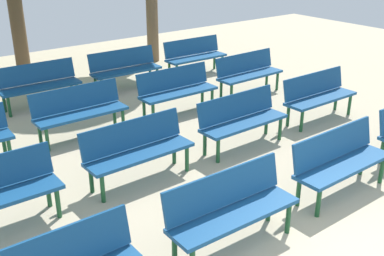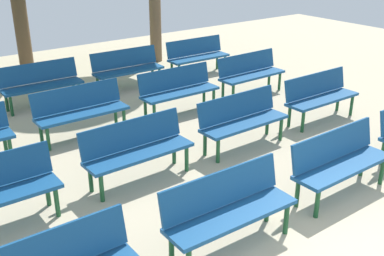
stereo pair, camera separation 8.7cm
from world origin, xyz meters
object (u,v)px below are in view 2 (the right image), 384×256
object	(u,v)px
bench_r3_c1	(41,82)
bench_r0_c1	(228,206)
bench_r2_c1	(80,108)
bench_r2_c2	(178,88)
bench_r0_c2	(339,159)
bench_r1_c1	(137,147)
bench_r3_c2	(127,67)
bench_r3_c3	(197,54)
bench_r1_c2	(242,118)
bench_r1_c3	(320,94)
bench_r2_c3	(250,71)

from	to	relation	value
bench_r3_c1	bench_r0_c1	bearing A→B (deg)	-88.82
bench_r2_c1	bench_r2_c2	xyz separation A→B (m)	(1.99, -0.07, 0.00)
bench_r0_c2	bench_r1_c1	xyz separation A→B (m)	(-1.98, 1.94, 0.00)
bench_r1_c1	bench_r3_c2	world-z (taller)	same
bench_r3_c3	bench_r1_c2	bearing A→B (deg)	-116.36
bench_r1_c1	bench_r3_c3	xyz separation A→B (m)	(3.92, 3.78, 0.00)
bench_r3_c1	bench_r1_c1	bearing A→B (deg)	-89.21
bench_r0_c1	bench_r0_c2	xyz separation A→B (m)	(1.95, -0.00, 0.00)
bench_r1_c3	bench_r3_c2	world-z (taller)	same
bench_r0_c2	bench_r2_c2	xyz separation A→B (m)	(0.02, 3.80, 0.00)
bench_r1_c3	bench_r3_c2	distance (m)	4.29
bench_r1_c2	bench_r2_c1	world-z (taller)	same
bench_r3_c1	bench_r2_c1	bearing A→B (deg)	-88.96
bench_r2_c2	bench_r3_c3	bearing A→B (deg)	45.50
bench_r1_c3	bench_r3_c1	world-z (taller)	same
bench_r2_c1	bench_r3_c2	size ratio (longest dim) A/B	0.99
bench_r0_c1	bench_r1_c3	bearing A→B (deg)	27.30
bench_r3_c1	bench_r1_c3	bearing A→B (deg)	-43.66
bench_r2_c3	bench_r3_c2	bearing A→B (deg)	134.50
bench_r3_c3	bench_r1_c3	bearing A→B (deg)	-89.15
bench_r1_c3	bench_r2_c2	world-z (taller)	same
bench_r3_c2	bench_r3_c3	bearing A→B (deg)	0.68
bench_r3_c1	bench_r3_c3	world-z (taller)	same
bench_r2_c3	bench_r3_c3	size ratio (longest dim) A/B	1.00
bench_r1_c2	bench_r2_c3	distance (m)	2.76
bench_r2_c1	bench_r1_c2	bearing A→B (deg)	-45.65
bench_r0_c1	bench_r3_c1	size ratio (longest dim) A/B	1.00
bench_r0_c2	bench_r2_c2	distance (m)	3.80
bench_r1_c1	bench_r1_c3	bearing A→B (deg)	-1.50
bench_r0_c2	bench_r1_c3	bearing A→B (deg)	44.27
bench_r0_c1	bench_r3_c2	world-z (taller)	same
bench_r1_c1	bench_r1_c3	world-z (taller)	same
bench_r1_c2	bench_r1_c3	distance (m)	1.97
bench_r1_c2	bench_r0_c2	bearing A→B (deg)	-89.77
bench_r1_c2	bench_r0_c1	bearing A→B (deg)	-136.05
bench_r0_c1	bench_r3_c1	world-z (taller)	same
bench_r1_c1	bench_r2_c3	size ratio (longest dim) A/B	1.00
bench_r2_c1	bench_r3_c1	bearing A→B (deg)	89.96
bench_r1_c2	bench_r3_c2	distance (m)	3.84
bench_r0_c1	bench_r2_c1	bearing A→B (deg)	91.34
bench_r2_c1	bench_r3_c3	distance (m)	4.33
bench_r1_c2	bench_r2_c2	distance (m)	1.90
bench_r0_c1	bench_r1_c2	bearing A→B (deg)	45.76
bench_r1_c1	bench_r0_c2	bearing A→B (deg)	-45.54
bench_r2_c3	bench_r0_c1	bearing A→B (deg)	-136.68
bench_r0_c2	bench_r3_c2	world-z (taller)	same
bench_r1_c3	bench_r2_c3	size ratio (longest dim) A/B	0.99
bench_r0_c1	bench_r2_c2	bearing A→B (deg)	63.58
bench_r0_c1	bench_r1_c1	distance (m)	1.94
bench_r0_c1	bench_r2_c2	size ratio (longest dim) A/B	1.00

